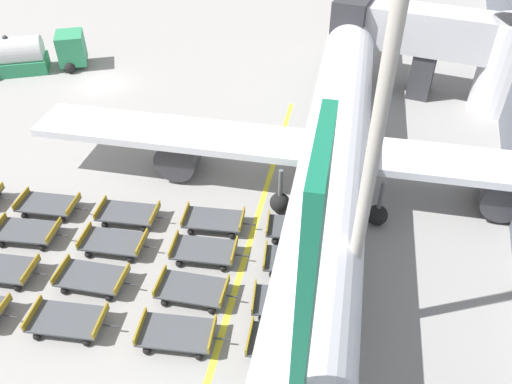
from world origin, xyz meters
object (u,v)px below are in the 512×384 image
object	(u,v)px
baggage_dolly_row_near_col_e	(287,345)
airplane	(337,133)
baggage_dolly_row_mid_a_col_c	(92,278)
baggage_dolly_row_mid_b_col_e	(297,261)
baggage_dolly_row_far_col_d	(214,220)
baggage_dolly_row_near_col_c	(68,320)
baggage_dolly_row_mid_b_col_c	(114,242)
baggage_dolly_row_mid_a_col_b	(2,269)
baggage_dolly_row_mid_b_col_d	(204,251)
fuel_tanker_primary	(26,55)
baggage_dolly_row_far_col_e	(297,229)
baggage_dolly_row_mid_b_col_b	(27,232)
baggage_dolly_row_mid_a_col_d	(192,289)
baggage_dolly_row_far_col_c	(128,214)
baggage_dolly_row_far_col_b	(48,205)
baggage_dolly_row_mid_a_col_e	(288,303)
baggage_dolly_row_near_col_d	(177,334)

from	to	relation	value
baggage_dolly_row_near_col_e	airplane	bearing A→B (deg)	92.49
baggage_dolly_row_mid_a_col_c	baggage_dolly_row_mid_b_col_e	distance (m)	9.66
baggage_dolly_row_near_col_e	baggage_dolly_row_far_col_d	size ratio (longest dim) A/B	1.00
baggage_dolly_row_near_col_c	baggage_dolly_row_mid_b_col_c	size ratio (longest dim) A/B	1.00
baggage_dolly_row_mid_a_col_b	baggage_dolly_row_mid_b_col_d	distance (m)	9.58
fuel_tanker_primary	baggage_dolly_row_far_col_e	size ratio (longest dim) A/B	2.23
baggage_dolly_row_mid_b_col_c	baggage_dolly_row_mid_b_col_e	xyz separation A→B (m)	(9.08, 1.63, 0.00)
baggage_dolly_row_mid_b_col_b	baggage_dolly_row_far_col_e	bearing A→B (deg)	19.20
baggage_dolly_row_mid_b_col_e	baggage_dolly_row_mid_a_col_d	bearing A→B (deg)	-141.73
baggage_dolly_row_far_col_c	baggage_dolly_row_mid_b_col_c	bearing A→B (deg)	-79.31
baggage_dolly_row_near_col_e	baggage_dolly_row_mid_a_col_d	bearing A→B (deg)	163.11
baggage_dolly_row_mid_b_col_e	baggage_dolly_row_near_col_c	bearing A→B (deg)	-142.62
baggage_dolly_row_mid_a_col_b	baggage_dolly_row_far_col_b	world-z (taller)	same
baggage_dolly_row_mid_a_col_c	baggage_dolly_row_far_col_b	distance (m)	6.51
baggage_dolly_row_near_col_c	baggage_dolly_row_mid_b_col_d	size ratio (longest dim) A/B	1.00
baggage_dolly_row_near_col_c	baggage_dolly_row_far_col_e	size ratio (longest dim) A/B	1.00
baggage_dolly_row_mid_a_col_d	baggage_dolly_row_far_col_e	bearing A→B (deg)	57.22
fuel_tanker_primary	baggage_dolly_row_mid_a_col_c	xyz separation A→B (m)	(18.24, -18.84, -0.84)
baggage_dolly_row_mid_a_col_e	baggage_dolly_row_mid_b_col_d	distance (m)	5.16
baggage_dolly_row_mid_b_col_e	baggage_dolly_row_far_col_e	world-z (taller)	same
baggage_dolly_row_mid_a_col_b	baggage_dolly_row_mid_b_col_c	bearing A→B (deg)	38.59
baggage_dolly_row_far_col_d	baggage_dolly_row_mid_b_col_b	bearing A→B (deg)	-156.43
baggage_dolly_row_near_col_c	baggage_dolly_row_mid_b_col_b	distance (m)	6.70
baggage_dolly_row_near_col_d	baggage_dolly_row_mid_a_col_d	size ratio (longest dim) A/B	1.01
baggage_dolly_row_near_col_e	baggage_dolly_row_mid_b_col_d	world-z (taller)	same
airplane	baggage_dolly_row_near_col_e	size ratio (longest dim) A/B	10.63
baggage_dolly_row_mid_b_col_b	baggage_dolly_row_mid_b_col_d	world-z (taller)	same
baggage_dolly_row_near_col_e	baggage_dolly_row_mid_a_col_b	size ratio (longest dim) A/B	1.00
baggage_dolly_row_mid_a_col_e	baggage_dolly_row_mid_b_col_e	distance (m)	2.61
baggage_dolly_row_mid_a_col_b	baggage_dolly_row_mid_a_col_d	bearing A→B (deg)	10.48
baggage_dolly_row_mid_a_col_d	baggage_dolly_row_far_col_b	bearing A→B (deg)	163.05
airplane	baggage_dolly_row_mid_a_col_e	distance (m)	10.38
baggage_dolly_row_far_col_c	baggage_dolly_row_far_col_d	bearing A→B (deg)	11.81
baggage_dolly_row_mid_a_col_d	baggage_dolly_row_mid_a_col_e	distance (m)	4.41
baggage_dolly_row_far_col_d	baggage_dolly_row_far_col_b	bearing A→B (deg)	-169.62
baggage_dolly_row_near_col_c	baggage_dolly_row_mid_a_col_b	distance (m)	4.97
baggage_dolly_row_far_col_e	baggage_dolly_row_mid_a_col_d	bearing A→B (deg)	-122.78
baggage_dolly_row_mid_a_col_c	baggage_dolly_row_mid_b_col_d	size ratio (longest dim) A/B	1.00
baggage_dolly_row_mid_b_col_b	baggage_dolly_row_near_col_c	bearing A→B (deg)	-37.78
fuel_tanker_primary	baggage_dolly_row_mid_b_col_b	distance (m)	21.72
airplane	baggage_dolly_row_mid_a_col_e	world-z (taller)	airplane
baggage_dolly_row_near_col_d	baggage_dolly_row_far_col_e	distance (m)	8.46
baggage_dolly_row_far_col_c	fuel_tanker_primary	bearing A→B (deg)	140.86
baggage_dolly_row_mid_b_col_d	baggage_dolly_row_mid_b_col_c	bearing A→B (deg)	-169.14
baggage_dolly_row_far_col_b	baggage_dolly_row_far_col_d	distance (m)	9.27
baggage_dolly_row_mid_a_col_d	baggage_dolly_row_far_col_e	distance (m)	6.49
baggage_dolly_row_mid_a_col_c	baggage_dolly_row_mid_b_col_e	bearing A→B (deg)	24.58
baggage_dolly_row_near_col_c	baggage_dolly_row_mid_b_col_e	bearing A→B (deg)	37.38
baggage_dolly_row_near_col_c	baggage_dolly_row_mid_b_col_e	distance (m)	10.63
baggage_dolly_row_mid_b_col_b	baggage_dolly_row_mid_a_col_b	bearing A→B (deg)	-77.32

